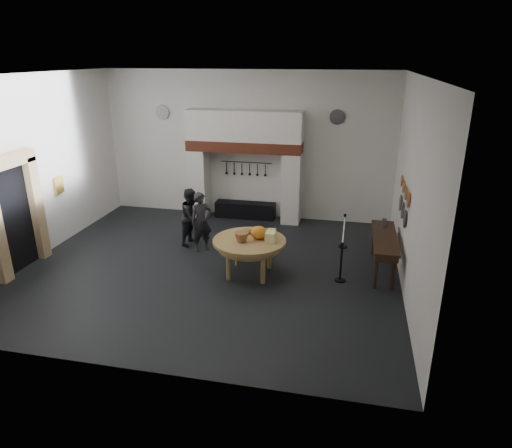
% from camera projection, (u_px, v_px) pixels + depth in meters
% --- Properties ---
extents(floor, '(9.00, 8.00, 0.02)m').
position_uv_depth(floor, '(211.00, 267.00, 11.20)').
color(floor, black).
rests_on(floor, ground).
extents(ceiling, '(9.00, 8.00, 0.02)m').
position_uv_depth(ceiling, '(203.00, 75.00, 9.63)').
color(ceiling, silver).
rests_on(ceiling, wall_back).
extents(wall_back, '(9.00, 0.02, 4.50)m').
position_uv_depth(wall_back, '(247.00, 146.00, 14.08)').
color(wall_back, silver).
rests_on(wall_back, floor).
extents(wall_front, '(9.00, 0.02, 4.50)m').
position_uv_depth(wall_front, '(124.00, 245.00, 6.75)').
color(wall_front, silver).
rests_on(wall_front, floor).
extents(wall_left, '(0.02, 8.00, 4.50)m').
position_uv_depth(wall_left, '(34.00, 168.00, 11.30)').
color(wall_left, silver).
rests_on(wall_left, floor).
extents(wall_right, '(0.02, 8.00, 4.50)m').
position_uv_depth(wall_right, '(413.00, 189.00, 9.53)').
color(wall_right, silver).
rests_on(wall_right, floor).
extents(chimney_pier_left, '(0.55, 0.70, 2.15)m').
position_uv_depth(chimney_pier_left, '(199.00, 183.00, 14.46)').
color(chimney_pier_left, silver).
rests_on(chimney_pier_left, floor).
extents(chimney_pier_right, '(0.55, 0.70, 2.15)m').
position_uv_depth(chimney_pier_right, '(292.00, 188.00, 13.88)').
color(chimney_pier_right, silver).
rests_on(chimney_pier_right, floor).
extents(hearth_brick_band, '(3.50, 0.72, 0.32)m').
position_uv_depth(hearth_brick_band, '(244.00, 146.00, 13.74)').
color(hearth_brick_band, '#9E442B').
rests_on(hearth_brick_band, chimney_pier_left).
extents(chimney_hood, '(3.50, 0.70, 0.90)m').
position_uv_depth(chimney_hood, '(244.00, 126.00, 13.53)').
color(chimney_hood, silver).
rests_on(chimney_hood, hearth_brick_band).
extents(iron_range, '(1.90, 0.45, 0.50)m').
position_uv_depth(iron_range, '(245.00, 210.00, 14.52)').
color(iron_range, black).
rests_on(iron_range, floor).
extents(utensil_rail, '(1.60, 0.02, 0.02)m').
position_uv_depth(utensil_rail, '(246.00, 162.00, 14.18)').
color(utensil_rail, black).
rests_on(utensil_rail, wall_back).
extents(door_recess, '(0.04, 1.10, 2.50)m').
position_uv_depth(door_recess, '(14.00, 220.00, 10.72)').
color(door_recess, black).
rests_on(door_recess, floor).
extents(door_jamb_far, '(0.22, 0.30, 2.60)m').
position_uv_depth(door_jamb_far, '(37.00, 209.00, 11.33)').
color(door_jamb_far, tan).
rests_on(door_jamb_far, floor).
extents(door_lintel, '(0.22, 1.70, 0.30)m').
position_uv_depth(door_lintel, '(6.00, 161.00, 10.22)').
color(door_lintel, tan).
rests_on(door_lintel, door_jamb_near).
extents(wall_plaque, '(0.05, 0.34, 0.44)m').
position_uv_depth(wall_plaque, '(59.00, 185.00, 12.25)').
color(wall_plaque, gold).
rests_on(wall_plaque, wall_left).
extents(work_table, '(2.05, 2.05, 0.07)m').
position_uv_depth(work_table, '(249.00, 241.00, 10.57)').
color(work_table, tan).
rests_on(work_table, floor).
extents(pumpkin, '(0.36, 0.36, 0.31)m').
position_uv_depth(pumpkin, '(259.00, 233.00, 10.55)').
color(pumpkin, orange).
rests_on(pumpkin, work_table).
extents(cheese_block_big, '(0.22, 0.22, 0.24)m').
position_uv_depth(cheese_block_big, '(270.00, 237.00, 10.37)').
color(cheese_block_big, '#FEF697').
rests_on(cheese_block_big, work_table).
extents(cheese_block_small, '(0.18, 0.18, 0.20)m').
position_uv_depth(cheese_block_small, '(272.00, 233.00, 10.65)').
color(cheese_block_small, '#D9D881').
rests_on(cheese_block_small, work_table).
extents(wicker_basket, '(0.38, 0.38, 0.22)m').
position_uv_depth(wicker_basket, '(241.00, 237.00, 10.41)').
color(wicker_basket, '#9D6439').
rests_on(wicker_basket, work_table).
extents(bread_loaf, '(0.31, 0.18, 0.13)m').
position_uv_depth(bread_loaf, '(249.00, 231.00, 10.87)').
color(bread_loaf, olive).
rests_on(bread_loaf, work_table).
extents(visitor_near, '(0.69, 0.66, 1.59)m').
position_uv_depth(visitor_near, '(201.00, 222.00, 11.89)').
color(visitor_near, black).
rests_on(visitor_near, floor).
extents(visitor_far, '(0.77, 0.89, 1.56)m').
position_uv_depth(visitor_far, '(192.00, 216.00, 12.34)').
color(visitor_far, black).
rests_on(visitor_far, floor).
extents(side_table, '(0.55, 2.20, 0.06)m').
position_uv_depth(side_table, '(385.00, 237.00, 10.70)').
color(side_table, '#341D13').
rests_on(side_table, floor).
extents(pewter_jug, '(0.12, 0.12, 0.22)m').
position_uv_depth(pewter_jug, '(384.00, 223.00, 11.20)').
color(pewter_jug, '#525358').
rests_on(pewter_jug, side_table).
extents(copper_pan_a, '(0.03, 0.34, 0.34)m').
position_uv_depth(copper_pan_a, '(408.00, 200.00, 9.83)').
color(copper_pan_a, '#C6662D').
rests_on(copper_pan_a, wall_right).
extents(copper_pan_b, '(0.03, 0.32, 0.32)m').
position_uv_depth(copper_pan_b, '(406.00, 193.00, 10.33)').
color(copper_pan_b, '#C6662D').
rests_on(copper_pan_b, wall_right).
extents(copper_pan_c, '(0.03, 0.30, 0.30)m').
position_uv_depth(copper_pan_c, '(404.00, 187.00, 10.84)').
color(copper_pan_c, '#C6662D').
rests_on(copper_pan_c, wall_right).
extents(copper_pan_d, '(0.03, 0.28, 0.28)m').
position_uv_depth(copper_pan_d, '(402.00, 181.00, 11.34)').
color(copper_pan_d, '#C6662D').
rests_on(copper_pan_d, wall_right).
extents(pewter_plate_left, '(0.03, 0.40, 0.40)m').
position_uv_depth(pewter_plate_left, '(405.00, 219.00, 10.19)').
color(pewter_plate_left, '#4C4C51').
rests_on(pewter_plate_left, wall_right).
extents(pewter_plate_mid, '(0.03, 0.40, 0.40)m').
position_uv_depth(pewter_plate_mid, '(402.00, 210.00, 10.74)').
color(pewter_plate_mid, '#4C4C51').
rests_on(pewter_plate_mid, wall_right).
extents(pewter_plate_right, '(0.03, 0.40, 0.40)m').
position_uv_depth(pewter_plate_right, '(400.00, 203.00, 11.29)').
color(pewter_plate_right, '#4C4C51').
rests_on(pewter_plate_right, wall_right).
extents(pewter_plate_back_left, '(0.44, 0.03, 0.44)m').
position_uv_depth(pewter_plate_back_left, '(162.00, 112.00, 14.24)').
color(pewter_plate_back_left, '#4C4C51').
rests_on(pewter_plate_back_left, wall_back).
extents(pewter_plate_back_right, '(0.44, 0.03, 0.44)m').
position_uv_depth(pewter_plate_back_right, '(337.00, 117.00, 13.18)').
color(pewter_plate_back_right, '#4C4C51').
rests_on(pewter_plate_back_right, wall_back).
extents(barrier_post_near, '(0.05, 0.05, 0.90)m').
position_uv_depth(barrier_post_near, '(341.00, 263.00, 10.36)').
color(barrier_post_near, black).
rests_on(barrier_post_near, floor).
extents(barrier_post_far, '(0.05, 0.05, 0.90)m').
position_uv_depth(barrier_post_far, '(344.00, 232.00, 12.19)').
color(barrier_post_far, black).
rests_on(barrier_post_far, floor).
extents(barrier_rope, '(0.04, 2.00, 0.04)m').
position_uv_depth(barrier_rope, '(344.00, 231.00, 11.13)').
color(barrier_rope, white).
rests_on(barrier_rope, barrier_post_near).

